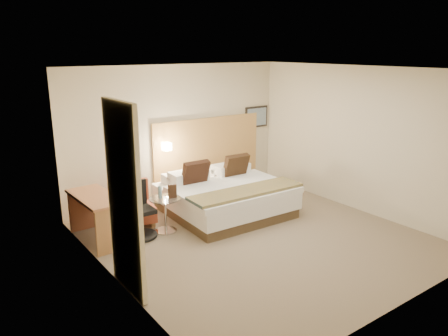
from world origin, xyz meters
TOP-DOWN VIEW (x-y plane):
  - floor at (0.00, 0.00)m, footprint 4.80×5.00m
  - ceiling at (0.00, 0.00)m, footprint 4.80×5.00m
  - wall_back at (0.00, 2.51)m, footprint 4.80×0.02m
  - wall_front at (0.00, -2.51)m, footprint 4.80×0.02m
  - wall_left at (-2.41, 0.00)m, footprint 0.02×5.00m
  - wall_right at (2.41, 0.00)m, footprint 0.02×5.00m
  - headboard_panel at (0.70, 2.47)m, footprint 2.60×0.04m
  - art_frame at (2.02, 2.48)m, footprint 0.62×0.03m
  - art_canvas at (2.02, 2.46)m, footprint 0.54×0.01m
  - lamp_arm at (-0.35, 2.42)m, footprint 0.02×0.12m
  - lamp_shade at (-0.35, 2.36)m, footprint 0.15×0.15m
  - curtain at (-2.36, -0.25)m, footprint 0.06×0.90m
  - bottle_a at (-1.15, 1.15)m, footprint 0.08×0.08m
  - menu_folder at (-0.97, 1.06)m, footprint 0.15×0.08m
  - bed at (0.23, 1.24)m, footprint 2.16×2.10m
  - lounge_chair at (-1.40, 1.76)m, footprint 0.81×0.74m
  - side_table at (-1.09, 1.12)m, footprint 0.63×0.63m
  - desk at (-2.11, 1.45)m, footprint 0.60×1.23m
  - desk_chair at (-1.53, 1.19)m, footprint 0.53×0.53m

SIDE VIEW (x-z plane):
  - floor at x=0.00m, z-range -0.02..0.00m
  - lounge_chair at x=-1.40m, z-range -0.08..0.67m
  - side_table at x=-1.09m, z-range 0.03..0.63m
  - bed at x=0.23m, z-range -0.18..0.84m
  - desk_chair at x=-1.53m, z-range -0.08..0.83m
  - desk at x=-2.11m, z-range 0.22..0.97m
  - bottle_a at x=-1.15m, z-range 0.59..0.80m
  - menu_folder at x=-0.97m, z-range 0.59..0.83m
  - headboard_panel at x=0.70m, z-range 0.30..1.60m
  - lamp_arm at x=-0.35m, z-range 1.14..1.16m
  - lamp_shade at x=-0.35m, z-range 1.07..1.22m
  - curtain at x=-2.36m, z-range 0.01..2.43m
  - wall_back at x=0.00m, z-range 0.00..2.70m
  - wall_front at x=0.00m, z-range 0.00..2.70m
  - wall_left at x=-2.41m, z-range 0.00..2.70m
  - wall_right at x=2.41m, z-range 0.00..2.70m
  - art_frame at x=2.02m, z-range 1.27..1.73m
  - art_canvas at x=2.02m, z-range 1.30..1.70m
  - ceiling at x=0.00m, z-range 2.70..2.72m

